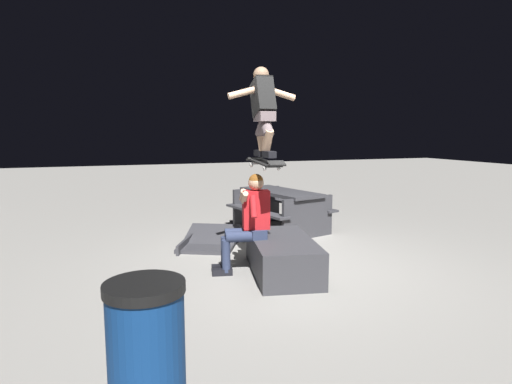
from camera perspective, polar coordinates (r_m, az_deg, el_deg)
The scene contains 8 objects.
ground_plane at distance 5.90m, azimuth 4.59°, elevation -10.04°, with size 40.00×40.00×0.00m, color gray.
ledge_box_main at distance 5.63m, azimuth 3.52°, elevation -8.47°, with size 1.54×0.76×0.46m, color #38383D.
person_sitting_on_ledge at distance 5.55m, azimuth -1.07°, elevation -3.56°, with size 0.59×0.78×1.29m.
skateboard at distance 5.39m, azimuth 1.13°, elevation 3.92°, with size 1.03×0.25×0.13m.
skater_airborne at distance 5.44m, azimuth 0.96°, elevation 11.19°, with size 0.62×0.89×1.12m.
kicker_ramp at distance 7.04m, azimuth -6.19°, elevation -6.62°, with size 1.39×1.26×0.32m.
picnic_table_back at distance 7.99m, azimuth 3.26°, elevation -1.58°, with size 1.99×1.73×0.75m.
trash_bin at distance 2.73m, azimuth -14.30°, elevation -21.25°, with size 0.46×0.46×0.98m.
Camera 1 is at (-5.10, 2.34, 1.81)m, focal length 30.05 mm.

